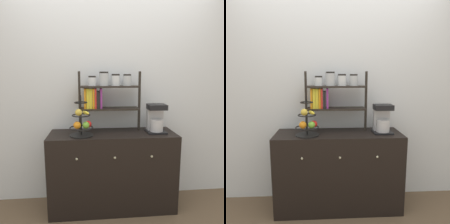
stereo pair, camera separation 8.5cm
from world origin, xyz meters
The scene contains 6 objects.
ground_plane centered at (0.00, 0.00, 0.00)m, with size 12.00×12.00×0.00m, color brown.
wall_back centered at (0.00, 0.51, 1.30)m, with size 7.00×0.05×2.60m, color silver.
sideboard centered at (0.00, 0.23, 0.43)m, with size 1.36×0.48×0.86m.
coffee_maker centered at (0.48, 0.23, 1.01)m, with size 0.20×0.20×0.31m.
fruit_stand centered at (-0.32, 0.15, 1.00)m, with size 0.25×0.25×0.42m.
shelf_hutch centered at (-0.08, 0.34, 1.29)m, with size 0.69×0.20×0.66m.
Camera 2 is at (-0.14, -2.06, 1.48)m, focal length 35.00 mm.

